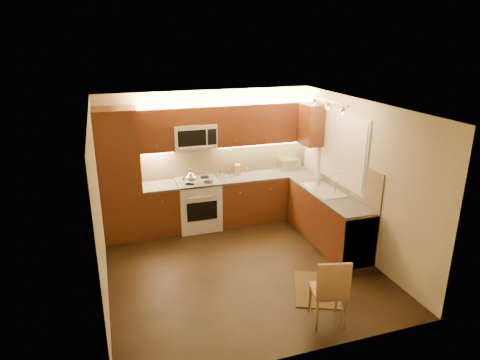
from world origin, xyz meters
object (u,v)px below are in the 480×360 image
object	(u,v)px
knife_block	(238,169)
toaster_oven	(289,164)
stove	(198,204)
soap_bottle	(318,174)
dining_chair	(328,289)
sink	(326,186)
kettle	(191,177)
microwave	(194,136)

from	to	relation	value
knife_block	toaster_oven	bearing A→B (deg)	13.23
stove	soap_bottle	distance (m)	2.29
stove	toaster_oven	xyz separation A→B (m)	(1.90, 0.19, 0.55)
toaster_oven	dining_chair	size ratio (longest dim) A/B	0.41
stove	dining_chair	world-z (taller)	stove
knife_block	dining_chair	size ratio (longest dim) A/B	0.22
sink	toaster_oven	distance (m)	1.31
kettle	stove	bearing A→B (deg)	55.59
sink	soap_bottle	bearing A→B (deg)	75.22
stove	microwave	world-z (taller)	microwave
knife_block	soap_bottle	bearing A→B (deg)	-16.57
stove	sink	xyz separation A→B (m)	(2.00, -1.12, 0.52)
microwave	sink	size ratio (longest dim) A/B	0.88
sink	toaster_oven	bearing A→B (deg)	94.44
toaster_oven	dining_chair	distance (m)	3.60
knife_block	dining_chair	world-z (taller)	knife_block
sink	dining_chair	xyz separation A→B (m)	(-1.09, -2.10, -0.52)
microwave	kettle	bearing A→B (deg)	-117.68
sink	dining_chair	distance (m)	2.42
toaster_oven	knife_block	distance (m)	1.07
stove	kettle	bearing A→B (deg)	-136.86
sink	soap_bottle	xyz separation A→B (m)	(0.15, 0.56, 0.03)
stove	sink	size ratio (longest dim) A/B	1.07
stove	dining_chair	bearing A→B (deg)	-74.24
kettle	dining_chair	size ratio (longest dim) A/B	0.27
kettle	dining_chair	world-z (taller)	kettle
soap_bottle	dining_chair	world-z (taller)	soap_bottle
soap_bottle	dining_chair	xyz separation A→B (m)	(-1.24, -2.66, -0.55)
toaster_oven	knife_block	size ratio (longest dim) A/B	1.88
stove	knife_block	bearing A→B (deg)	12.70
kettle	soap_bottle	xyz separation A→B (m)	(2.29, -0.44, -0.04)
toaster_oven	dining_chair	world-z (taller)	toaster_oven
stove	knife_block	distance (m)	1.01
toaster_oven	dining_chair	bearing A→B (deg)	-113.10
stove	dining_chair	xyz separation A→B (m)	(0.91, -3.23, -0.00)
microwave	toaster_oven	world-z (taller)	microwave
microwave	knife_block	size ratio (longest dim) A/B	3.81
dining_chair	stove	bearing A→B (deg)	119.17
toaster_oven	sink	bearing A→B (deg)	-92.52
microwave	sink	bearing A→B (deg)	-32.21
stove	kettle	xyz separation A→B (m)	(-0.14, -0.13, 0.58)
stove	sink	bearing A→B (deg)	-29.36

